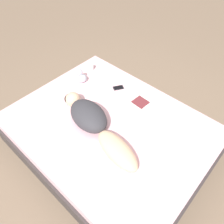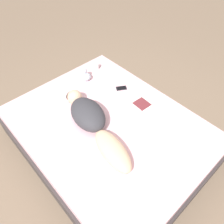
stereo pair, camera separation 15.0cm
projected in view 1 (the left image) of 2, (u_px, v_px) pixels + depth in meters
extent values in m
plane|color=#7A6651|center=(110.00, 146.00, 2.93)|extent=(12.00, 12.00, 0.00)
cube|color=#383333|center=(109.00, 139.00, 2.82)|extent=(1.84, 2.35, 0.31)
cube|color=beige|center=(109.00, 128.00, 2.64)|extent=(1.78, 2.29, 0.17)
ellipsoid|color=#DBB28E|center=(117.00, 150.00, 2.24)|extent=(0.35, 0.63, 0.15)
ellipsoid|color=#333338|center=(88.00, 116.00, 2.51)|extent=(0.45, 0.61, 0.24)
ellipsoid|color=black|center=(72.00, 98.00, 2.73)|extent=(0.22, 0.21, 0.10)
sphere|color=#DBB28E|center=(73.00, 100.00, 2.72)|extent=(0.19, 0.19, 0.19)
cube|color=white|center=(126.00, 113.00, 2.69)|extent=(0.28, 0.28, 0.01)
cube|color=white|center=(140.00, 102.00, 2.82)|extent=(0.28, 0.28, 0.01)
cube|color=maroon|center=(140.00, 102.00, 2.81)|extent=(0.18, 0.19, 0.00)
cylinder|color=white|center=(90.00, 67.00, 3.26)|extent=(0.10, 0.10, 0.09)
cylinder|color=black|center=(90.00, 65.00, 3.23)|extent=(0.08, 0.08, 0.01)
torus|color=white|center=(93.00, 66.00, 3.29)|extent=(0.06, 0.01, 0.06)
cube|color=black|center=(118.00, 88.00, 3.01)|extent=(0.16, 0.14, 0.01)
cube|color=black|center=(118.00, 87.00, 3.00)|extent=(0.13, 0.12, 0.00)
ellipsoid|color=#B2BCCC|center=(82.00, 78.00, 3.06)|extent=(0.13, 0.12, 0.11)
sphere|color=#B2BCCC|center=(80.00, 72.00, 3.02)|extent=(0.08, 0.08, 0.08)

